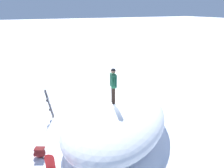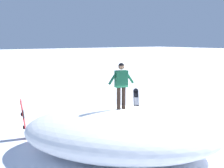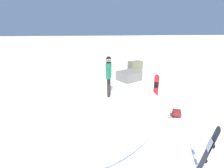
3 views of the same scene
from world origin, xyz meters
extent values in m
plane|color=white|center=(0.00, 0.00, 0.00)|extent=(240.00, 240.00, 0.00)
ellipsoid|color=white|center=(-0.45, -0.31, 0.81)|extent=(8.21, 8.31, 1.62)
cylinder|color=black|center=(-0.55, -0.13, 2.02)|extent=(0.14, 0.14, 0.81)
cylinder|color=black|center=(-0.59, -0.33, 2.02)|extent=(0.14, 0.14, 0.81)
cube|color=#195638|center=(-0.57, -0.23, 2.72)|extent=(0.31, 0.48, 0.60)
sphere|color=#936B4C|center=(-0.57, -0.23, 3.16)|extent=(0.22, 0.22, 0.22)
cylinder|color=#195638|center=(-0.51, 0.08, 2.78)|extent=(0.16, 0.39, 0.50)
cylinder|color=#195638|center=(-0.64, -0.54, 2.78)|extent=(0.16, 0.39, 0.50)
sphere|color=black|center=(-0.57, -0.23, 3.19)|extent=(0.21, 0.21, 0.21)
cylinder|color=red|center=(-3.96, -2.82, 1.55)|extent=(0.29, 0.17, 0.30)
cube|color=black|center=(-3.09, 2.64, 0.78)|extent=(0.39, 0.37, 1.56)
cylinder|color=black|center=(-3.23, 2.70, 1.56)|extent=(0.17, 0.27, 0.26)
cube|color=#B2B2B7|center=(-3.10, 2.65, 1.06)|extent=(0.16, 0.24, 0.38)
cube|color=black|center=(-3.18, 2.68, 1.06)|extent=(0.16, 0.21, 0.12)
cube|color=black|center=(-3.09, 2.64, 0.50)|extent=(0.16, 0.21, 0.12)
ellipsoid|color=maroon|center=(-4.09, -0.60, 0.22)|extent=(0.55, 0.49, 0.45)
ellipsoid|color=maroon|center=(-4.27, -0.50, 0.16)|extent=(0.22, 0.27, 0.21)
cube|color=maroon|center=(-4.09, -0.60, 0.41)|extent=(0.46, 0.41, 0.06)
cylinder|color=maroon|center=(-3.90, -0.79, 0.01)|extent=(0.30, 0.18, 0.04)
cylinder|color=maroon|center=(-3.82, -0.63, 0.01)|extent=(0.30, 0.18, 0.04)
camera|label=1|loc=(-4.46, -8.29, 5.80)|focal=33.61mm
camera|label=2|loc=(7.05, -5.99, 4.09)|focal=43.39mm
camera|label=3|loc=(0.43, 6.05, 4.27)|focal=26.12mm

